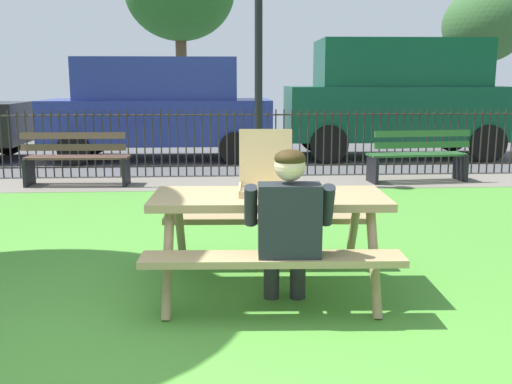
% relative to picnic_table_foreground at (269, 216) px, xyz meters
% --- Properties ---
extents(ground, '(28.00, 11.10, 0.02)m').
position_rel_picnic_table_foreground_xyz_m(ground, '(-0.87, 0.11, -0.61)').
color(ground, '#4A8E32').
extents(cobblestone_walkway, '(28.00, 1.40, 0.01)m').
position_rel_picnic_table_foreground_xyz_m(cobblestone_walkway, '(-0.87, 4.96, -0.60)').
color(cobblestone_walkway, slate).
extents(street_asphalt, '(28.00, 7.93, 0.01)m').
position_rel_picnic_table_foreground_xyz_m(street_asphalt, '(-0.87, 9.63, -0.60)').
color(street_asphalt, '#515154').
extents(picnic_table_foreground, '(1.87, 1.56, 0.79)m').
position_rel_picnic_table_foreground_xyz_m(picnic_table_foreground, '(0.00, 0.00, 0.00)').
color(picnic_table_foreground, '#9F865C').
rests_on(picnic_table_foreground, ground).
extents(pizza_box_open, '(0.45, 0.49, 0.48)m').
position_rel_picnic_table_foreground_xyz_m(pizza_box_open, '(-0.01, 0.12, 0.26)').
color(pizza_box_open, tan).
rests_on(pizza_box_open, picnic_table_foreground).
extents(pizza_slice_on_table, '(0.27, 0.24, 0.02)m').
position_rel_picnic_table_foreground_xyz_m(pizza_slice_on_table, '(0.40, 0.08, 0.18)').
color(pizza_slice_on_table, '#EFD76A').
rests_on(pizza_slice_on_table, picnic_table_foreground).
extents(adult_at_table, '(0.62, 0.60, 1.19)m').
position_rel_picnic_table_foreground_xyz_m(adult_at_table, '(0.09, -0.51, 0.06)').
color(adult_at_table, '#282828').
rests_on(adult_at_table, ground).
extents(iron_fence_streetside, '(19.41, 0.03, 1.14)m').
position_rel_picnic_table_foreground_xyz_m(iron_fence_streetside, '(-0.87, 5.66, -0.02)').
color(iron_fence_streetside, '#2D2823').
rests_on(iron_fence_streetside, ground).
extents(park_bench_center, '(1.61, 0.52, 0.85)m').
position_rel_picnic_table_foreground_xyz_m(park_bench_center, '(-2.60, 4.82, -0.18)').
color(park_bench_center, brown).
rests_on(park_bench_center, ground).
extents(park_bench_right, '(1.63, 0.60, 0.85)m').
position_rel_picnic_table_foreground_xyz_m(park_bench_right, '(2.85, 4.82, -0.18)').
color(park_bench_right, '#2D602F').
rests_on(park_bench_right, ground).
extents(lamp_post_walkway, '(0.28, 0.28, 4.00)m').
position_rel_picnic_table_foreground_xyz_m(lamp_post_walkway, '(0.24, 4.74, 1.85)').
color(lamp_post_walkway, black).
rests_on(lamp_post_walkway, ground).
extents(parked_car_left, '(4.61, 1.97, 2.08)m').
position_rel_picnic_table_foreground_xyz_m(parked_car_left, '(-1.61, 7.96, 0.50)').
color(parked_car_left, navy).
rests_on(parked_car_left, ground).
extents(parked_car_center, '(4.75, 2.17, 2.46)m').
position_rel_picnic_table_foreground_xyz_m(parked_car_center, '(3.43, 7.96, 0.71)').
color(parked_car_center, '#104A34').
rests_on(parked_car_center, ground).
extents(far_tree_center, '(2.66, 2.66, 4.57)m').
position_rel_picnic_table_foreground_xyz_m(far_tree_center, '(8.25, 14.68, 2.71)').
color(far_tree_center, brown).
rests_on(far_tree_center, ground).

